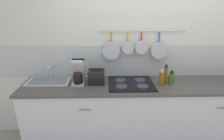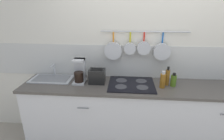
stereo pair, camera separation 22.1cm
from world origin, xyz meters
name	(u,v)px [view 2 (the right image)]	position (x,y,z in m)	size (l,w,h in m)	color
wall_back	(150,53)	(0.00, 0.33, 1.28)	(7.20, 0.16, 2.60)	silver
cabinet_base	(148,118)	(0.00, 0.00, 0.45)	(3.33, 0.55, 0.90)	silver
countertop	(151,87)	(0.00, 0.00, 0.91)	(3.37, 0.58, 0.03)	#4C4742
sink_basin	(52,78)	(-1.36, 0.11, 0.95)	(0.57, 0.32, 0.19)	#B7BABF
coffee_maker	(80,72)	(-0.94, 0.07, 1.06)	(0.16, 0.21, 0.32)	#B7BABF
toaster	(97,76)	(-0.71, 0.05, 1.02)	(0.23, 0.17, 0.19)	black
cooktop	(131,84)	(-0.25, 0.02, 0.94)	(0.59, 0.50, 0.01)	black
bottle_hot_sauce	(163,80)	(0.13, -0.03, 1.03)	(0.07, 0.07, 0.22)	#8C5919
bottle_vinegar	(167,77)	(0.21, 0.05, 1.04)	(0.05, 0.05, 0.25)	#8C5919
bottle_cooking_wine	(173,80)	(0.28, 0.03, 1.01)	(0.07, 0.07, 0.18)	#4C721E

